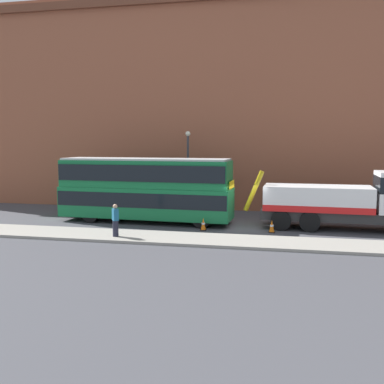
# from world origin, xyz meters

# --- Properties ---
(ground_plane) EXTENTS (120.00, 120.00, 0.00)m
(ground_plane) POSITION_xyz_m (0.00, 0.00, 0.00)
(ground_plane) COLOR #424247
(near_kerb) EXTENTS (60.00, 2.80, 0.15)m
(near_kerb) POSITION_xyz_m (0.00, -4.20, 0.07)
(near_kerb) COLOR gray
(near_kerb) RESTS_ON ground_plane
(building_facade) EXTENTS (60.00, 1.50, 16.00)m
(building_facade) POSITION_xyz_m (0.00, 6.84, 8.07)
(building_facade) COLOR #935138
(building_facade) RESTS_ON ground_plane
(recovery_tow_truck) EXTENTS (10.19, 3.03, 3.67)m
(recovery_tow_truck) POSITION_xyz_m (5.88, 0.33, 1.76)
(recovery_tow_truck) COLOR #2D2D2D
(recovery_tow_truck) RESTS_ON ground_plane
(double_decker_bus) EXTENTS (11.13, 3.03, 4.06)m
(double_decker_bus) POSITION_xyz_m (-6.40, 0.36, 2.23)
(double_decker_bus) COLOR #146B38
(double_decker_bus) RESTS_ON ground_plane
(pedestrian_onlooker) EXTENTS (0.45, 0.48, 1.71)m
(pedestrian_onlooker) POSITION_xyz_m (-6.43, -4.68, 0.99)
(pedestrian_onlooker) COLOR #232333
(pedestrian_onlooker) RESTS_ON near_kerb
(traffic_cone_near_bus) EXTENTS (0.36, 0.36, 0.72)m
(traffic_cone_near_bus) POSITION_xyz_m (-2.34, -1.44, 0.34)
(traffic_cone_near_bus) COLOR orange
(traffic_cone_near_bus) RESTS_ON ground_plane
(traffic_cone_midway) EXTENTS (0.36, 0.36, 0.72)m
(traffic_cone_midway) POSITION_xyz_m (1.56, -1.28, 0.34)
(traffic_cone_midway) COLOR orange
(traffic_cone_midway) RESTS_ON ground_plane
(street_lamp) EXTENTS (0.36, 0.36, 5.83)m
(street_lamp) POSITION_xyz_m (-4.58, 4.65, 3.47)
(street_lamp) COLOR #38383D
(street_lamp) RESTS_ON ground_plane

